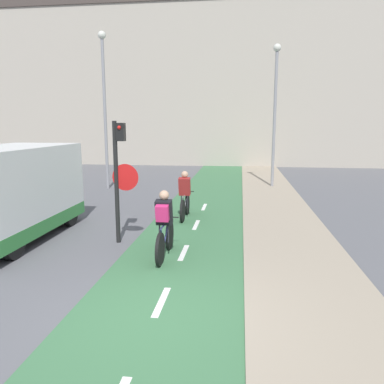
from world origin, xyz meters
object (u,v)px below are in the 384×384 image
(street_lamp_sidewalk, at_px, (275,101))
(cyclist_near, at_px, (164,227))
(van, at_px, (8,194))
(traffic_light_pole, at_px, (119,169))
(cyclist_far, at_px, (185,198))
(street_lamp_far, at_px, (104,95))

(street_lamp_sidewalk, bearing_deg, cyclist_near, -107.27)
(cyclist_near, xyz_separation_m, van, (-4.33, 0.92, 0.47))
(traffic_light_pole, height_order, van, traffic_light_pole)
(street_lamp_sidewalk, bearing_deg, cyclist_far, -116.21)
(cyclist_far, xyz_separation_m, van, (-4.25, -2.73, 0.52))
(street_lamp_far, relative_size, cyclist_near, 3.92)
(street_lamp_far, xyz_separation_m, cyclist_far, (4.49, -5.28, -3.63))
(cyclist_near, xyz_separation_m, cyclist_far, (-0.08, 3.64, -0.05))
(cyclist_near, bearing_deg, van, 168.06)
(traffic_light_pole, relative_size, cyclist_far, 1.76)
(cyclist_near, relative_size, cyclist_far, 1.03)
(street_lamp_sidewalk, height_order, van, street_lamp_sidewalk)
(traffic_light_pole, xyz_separation_m, street_lamp_far, (-3.24, 7.95, 2.40))
(traffic_light_pole, distance_m, cyclist_far, 3.20)
(cyclist_near, distance_m, cyclist_far, 3.64)
(street_lamp_sidewalk, xyz_separation_m, cyclist_far, (-3.29, -6.69, -3.39))
(cyclist_far, bearing_deg, van, -147.34)
(van, bearing_deg, cyclist_far, 32.66)
(street_lamp_far, height_order, street_lamp_sidewalk, street_lamp_far)
(street_lamp_sidewalk, bearing_deg, van, -128.71)
(cyclist_far, bearing_deg, street_lamp_sidewalk, 63.79)
(street_lamp_sidewalk, distance_m, cyclist_near, 11.32)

